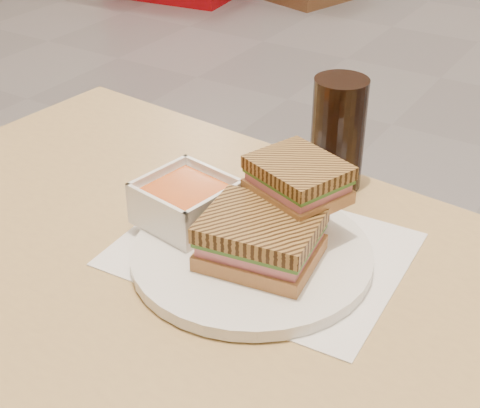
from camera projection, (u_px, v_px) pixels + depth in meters
The scene contains 7 objects.
main_table at pixel (236, 376), 0.85m from camera, with size 1.26×0.80×0.75m.
tray_liner at pixel (263, 249), 0.88m from camera, with size 0.36×0.29×0.00m.
plate at pixel (252, 255), 0.86m from camera, with size 0.29×0.29×0.02m.
soup_bowl at pixel (186, 204), 0.90m from camera, with size 0.12×0.12×0.06m.
panini_lower at pixel (261, 239), 0.82m from camera, with size 0.15×0.13×0.06m.
panini_upper at pixel (298, 179), 0.85m from camera, with size 0.13×0.12×0.05m.
cola_glass at pixel (338, 134), 0.98m from camera, with size 0.08×0.08×0.16m.
Camera 1 is at (0.39, -2.61, 1.26)m, focal length 52.63 mm.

